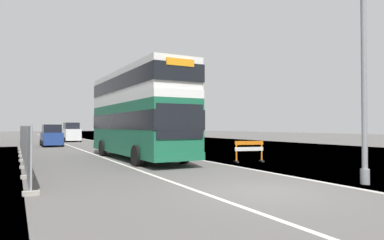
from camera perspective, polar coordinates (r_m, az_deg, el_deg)
ground at (r=10.84m, az=14.06°, el=-11.30°), size 140.00×280.00×0.10m
double_decker_bus at (r=20.13m, az=-9.03°, el=1.21°), size 2.97×11.17×5.04m
lamppost_foreground at (r=12.75m, az=26.60°, el=9.36°), size 0.29×0.70×8.81m
roadworks_barrier at (r=18.41m, az=9.44°, el=-4.77°), size 1.61×0.82×1.11m
construction_site_fence at (r=22.29m, az=-26.23°, el=-3.41°), size 0.44×24.00×1.94m
car_oncoming_near at (r=35.55m, az=-22.26°, el=-2.47°), size 1.90×4.56×2.06m
car_receding_mid at (r=45.35m, az=-19.39°, el=-2.00°), size 1.99×4.40×2.35m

